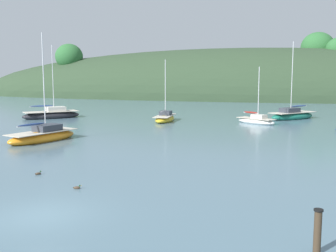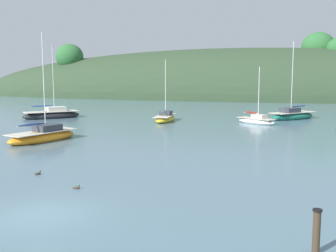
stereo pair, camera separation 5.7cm
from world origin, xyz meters
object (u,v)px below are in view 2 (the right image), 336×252
(sailboat_orange_cutter, at_px, (292,116))
(duck_straggler, at_px, (38,174))
(sailboat_red_portside, at_px, (52,115))
(duck_trailing, at_px, (77,188))
(sailboat_navy_dinghy, at_px, (43,136))
(sailboat_yellow_far, at_px, (165,118))
(sailboat_white_near, at_px, (257,121))
(jetty_piling, at_px, (316,231))

(sailboat_orange_cutter, relative_size, duck_straggler, 25.61)
(sailboat_red_portside, height_order, duck_trailing, sailboat_red_portside)
(sailboat_navy_dinghy, relative_size, duck_trailing, 22.69)
(sailboat_navy_dinghy, relative_size, sailboat_yellow_far, 1.22)
(sailboat_white_near, xyz_separation_m, duck_straggler, (-10.98, -28.26, -0.28))
(sailboat_yellow_far, bearing_deg, duck_straggler, -89.84)
(sailboat_white_near, relative_size, sailboat_navy_dinghy, 0.72)
(sailboat_yellow_far, relative_size, duck_straggler, 19.59)
(sailboat_navy_dinghy, height_order, sailboat_yellow_far, sailboat_navy_dinghy)
(duck_trailing, bearing_deg, sailboat_navy_dinghy, 127.98)
(sailboat_orange_cutter, bearing_deg, duck_trailing, -107.82)
(sailboat_yellow_far, height_order, duck_trailing, sailboat_yellow_far)
(sailboat_red_portside, height_order, jetty_piling, sailboat_red_portside)
(sailboat_red_portside, bearing_deg, duck_trailing, -56.96)
(sailboat_red_portside, height_order, duck_straggler, sailboat_red_portside)
(sailboat_navy_dinghy, relative_size, sailboat_orange_cutter, 0.93)
(duck_trailing, xyz_separation_m, jetty_piling, (10.90, -4.65, 0.69))
(sailboat_white_near, height_order, duck_trailing, sailboat_white_near)
(sailboat_white_near, relative_size, sailboat_red_portside, 0.69)
(sailboat_white_near, relative_size, jetty_piling, 4.66)
(sailboat_white_near, height_order, sailboat_orange_cutter, sailboat_orange_cutter)
(sailboat_white_near, height_order, sailboat_yellow_far, sailboat_yellow_far)
(sailboat_white_near, xyz_separation_m, jetty_piling, (3.46, -34.97, 0.41))
(sailboat_navy_dinghy, xyz_separation_m, sailboat_red_portside, (-9.20, 16.68, 0.03))
(sailboat_yellow_far, distance_m, duck_trailing, 30.00)
(sailboat_navy_dinghy, distance_m, jetty_piling, 26.98)
(duck_trailing, height_order, jetty_piling, jetty_piling)
(duck_straggler, height_order, duck_trailing, same)
(sailboat_orange_cutter, height_order, jetty_piling, sailboat_orange_cutter)
(sailboat_white_near, relative_size, duck_straggler, 17.16)
(sailboat_orange_cutter, bearing_deg, duck_straggler, -113.90)
(duck_straggler, xyz_separation_m, duck_trailing, (3.53, -2.06, 0.00))
(sailboat_white_near, height_order, sailboat_navy_dinghy, sailboat_navy_dinghy)
(sailboat_red_portside, bearing_deg, jetty_piling, -48.57)
(sailboat_red_portside, bearing_deg, sailboat_navy_dinghy, -61.11)
(duck_trailing, bearing_deg, jetty_piling, -23.11)
(duck_straggler, bearing_deg, sailboat_orange_cutter, 66.10)
(sailboat_orange_cutter, xyz_separation_m, jetty_piling, (-0.83, -41.17, 0.30))
(sailboat_white_near, bearing_deg, sailboat_navy_dinghy, -134.30)
(duck_trailing, relative_size, jetty_piling, 0.29)
(sailboat_yellow_far, bearing_deg, sailboat_navy_dinghy, -109.94)
(sailboat_navy_dinghy, distance_m, sailboat_red_portside, 19.05)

